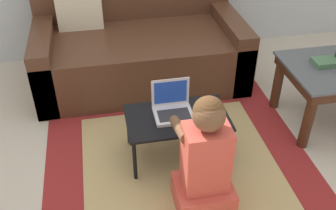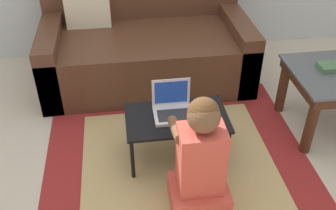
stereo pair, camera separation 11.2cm
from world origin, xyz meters
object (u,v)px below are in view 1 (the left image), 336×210
object	(u,v)px
laptop	(173,109)
person_seated	(205,162)
book_on_table	(328,62)
laptop_desk	(177,121)
couch	(138,46)
computer_mouse	(204,113)

from	to	relation	value
laptop	person_seated	world-z (taller)	person_seated
book_on_table	laptop_desk	bearing A→B (deg)	-169.68
laptop_desk	couch	bearing A→B (deg)	95.61
laptop	person_seated	xyz separation A→B (m)	(0.08, -0.47, -0.02)
couch	computer_mouse	world-z (taller)	couch
couch	book_on_table	size ratio (longest dim) A/B	8.05
laptop	book_on_table	distance (m)	1.13
laptop_desk	laptop	xyz separation A→B (m)	(-0.02, 0.04, 0.07)
laptop_desk	book_on_table	bearing A→B (deg)	10.32
laptop_desk	computer_mouse	world-z (taller)	computer_mouse
couch	person_seated	world-z (taller)	couch
computer_mouse	person_seated	bearing A→B (deg)	-104.25
laptop_desk	laptop	world-z (taller)	laptop
laptop	computer_mouse	distance (m)	0.19
laptop	computer_mouse	bearing A→B (deg)	-14.27
laptop_desk	computer_mouse	xyz separation A→B (m)	(0.16, -0.01, 0.05)
computer_mouse	book_on_table	distance (m)	0.96
person_seated	book_on_table	size ratio (longest dim) A/B	3.58
computer_mouse	book_on_table	xyz separation A→B (m)	(0.93, 0.21, 0.14)
person_seated	book_on_table	distance (m)	1.22
couch	person_seated	xyz separation A→B (m)	(0.16, -1.49, 0.05)
person_seated	book_on_table	bearing A→B (deg)	31.35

